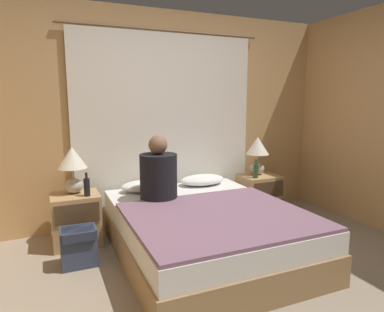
# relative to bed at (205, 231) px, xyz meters

# --- Properties ---
(ground_plane) EXTENTS (16.00, 16.00, 0.00)m
(ground_plane) POSITION_rel_bed_xyz_m (0.00, -0.67, -0.23)
(ground_plane) COLOR gray
(wall_back) EXTENTS (4.31, 0.06, 2.50)m
(wall_back) POSITION_rel_bed_xyz_m (0.00, 1.13, 1.02)
(wall_back) COLOR tan
(wall_back) RESTS_ON ground_plane
(curtain_panel) EXTENTS (2.40, 0.02, 2.27)m
(curtain_panel) POSITION_rel_bed_xyz_m (0.00, 1.06, 0.90)
(curtain_panel) COLOR white
(curtain_panel) RESTS_ON ground_plane
(bed) EXTENTS (1.59, 2.02, 0.46)m
(bed) POSITION_rel_bed_xyz_m (0.00, 0.00, 0.00)
(bed) COLOR #99754C
(bed) RESTS_ON ground_plane
(nightstand_left) EXTENTS (0.47, 0.42, 0.53)m
(nightstand_left) POSITION_rel_bed_xyz_m (-1.11, 0.72, 0.04)
(nightstand_left) COLOR tan
(nightstand_left) RESTS_ON ground_plane
(nightstand_right) EXTENTS (0.47, 0.42, 0.53)m
(nightstand_right) POSITION_rel_bed_xyz_m (1.11, 0.72, 0.04)
(nightstand_right) COLOR tan
(nightstand_right) RESTS_ON ground_plane
(lamp_left) EXTENTS (0.29, 0.29, 0.48)m
(lamp_left) POSITION_rel_bed_xyz_m (-1.11, 0.78, 0.60)
(lamp_left) COLOR #B2A899
(lamp_left) RESTS_ON nightstand_left
(lamp_right) EXTENTS (0.29, 0.29, 0.48)m
(lamp_right) POSITION_rel_bed_xyz_m (1.11, 0.78, 0.60)
(lamp_right) COLOR #B2A899
(lamp_right) RESTS_ON nightstand_right
(pillow_left) EXTENTS (0.55, 0.34, 0.12)m
(pillow_left) POSITION_rel_bed_xyz_m (-0.35, 0.80, 0.29)
(pillow_left) COLOR white
(pillow_left) RESTS_ON bed
(pillow_right) EXTENTS (0.55, 0.34, 0.12)m
(pillow_right) POSITION_rel_bed_xyz_m (0.35, 0.80, 0.29)
(pillow_right) COLOR white
(pillow_right) RESTS_ON bed
(blanket_on_bed) EXTENTS (1.53, 1.36, 0.03)m
(blanket_on_bed) POSITION_rel_bed_xyz_m (0.00, -0.30, 0.25)
(blanket_on_bed) COLOR slate
(blanket_on_bed) RESTS_ON bed
(person_left_in_bed) EXTENTS (0.38, 0.38, 0.66)m
(person_left_in_bed) POSITION_rel_bed_xyz_m (-0.32, 0.41, 0.50)
(person_left_in_bed) COLOR black
(person_left_in_bed) RESTS_ON bed
(beer_bottle_on_left_stand) EXTENTS (0.06, 0.06, 0.24)m
(beer_bottle_on_left_stand) POSITION_rel_bed_xyz_m (-1.00, 0.62, 0.39)
(beer_bottle_on_left_stand) COLOR black
(beer_bottle_on_left_stand) RESTS_ON nightstand_left
(beer_bottle_on_right_stand) EXTENTS (0.06, 0.06, 0.23)m
(beer_bottle_on_right_stand) POSITION_rel_bed_xyz_m (0.98, 0.62, 0.39)
(beer_bottle_on_right_stand) COLOR #2D4C28
(beer_bottle_on_right_stand) RESTS_ON nightstand_right
(backpack_on_floor) EXTENTS (0.31, 0.24, 0.35)m
(backpack_on_floor) POSITION_rel_bed_xyz_m (-1.14, 0.23, -0.03)
(backpack_on_floor) COLOR #333D56
(backpack_on_floor) RESTS_ON ground_plane
(handbag_on_floor) EXTENTS (0.30, 0.18, 0.34)m
(handbag_on_floor) POSITION_rel_bed_xyz_m (1.11, 0.32, -0.13)
(handbag_on_floor) COLOR #333D56
(handbag_on_floor) RESTS_ON ground_plane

